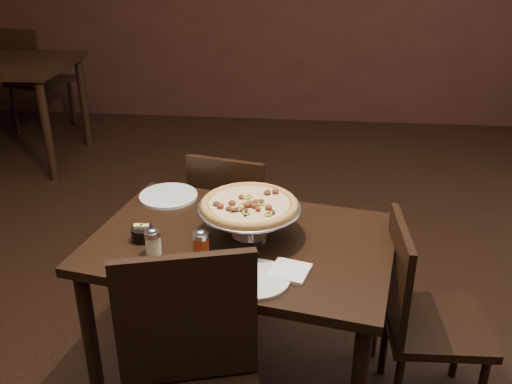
{
  "coord_description": "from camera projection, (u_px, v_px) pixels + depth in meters",
  "views": [
    {
      "loc": [
        0.33,
        -1.97,
        1.82
      ],
      "look_at": [
        0.14,
        -0.05,
        0.89
      ],
      "focal_mm": 40.0,
      "sensor_mm": 36.0,
      "label": 1
    }
  ],
  "objects": [
    {
      "name": "serving_spatula",
      "position": [
        252.0,
        212.0,
        2.1
      ],
      "size": [
        0.16,
        0.16,
        0.03
      ],
      "rotation": [
        0.0,
        0.0,
        -0.29
      ],
      "color": "silver",
      "rests_on": "pizza_stand"
    },
    {
      "name": "pizza_stand",
      "position": [
        249.0,
        205.0,
        2.14
      ],
      "size": [
        0.4,
        0.4,
        0.16
      ],
      "color": "silver",
      "rests_on": "dining_table"
    },
    {
      "name": "chair_far",
      "position": [
        234.0,
        220.0,
        2.86
      ],
      "size": [
        0.46,
        0.46,
        0.82
      ],
      "rotation": [
        0.0,
        0.0,
        2.91
      ],
      "color": "black",
      "rests_on": "ground"
    },
    {
      "name": "packet_caddy",
      "position": [
        142.0,
        233.0,
        2.16
      ],
      "size": [
        0.08,
        0.08,
        0.06
      ],
      "rotation": [
        0.0,
        0.0,
        0.22
      ],
      "color": "black",
      "rests_on": "dining_table"
    },
    {
      "name": "room",
      "position": [
        235.0,
        50.0,
        1.99
      ],
      "size": [
        6.04,
        7.04,
        2.84
      ],
      "color": "black",
      "rests_on": "ground"
    },
    {
      "name": "plate_near",
      "position": [
        255.0,
        279.0,
        1.93
      ],
      "size": [
        0.24,
        0.24,
        0.01
      ],
      "primitive_type": "cylinder",
      "color": "silver",
      "rests_on": "dining_table"
    },
    {
      "name": "dining_table",
      "position": [
        242.0,
        260.0,
        2.22
      ],
      "size": [
        1.26,
        0.95,
        0.71
      ],
      "rotation": [
        0.0,
        0.0,
        -0.19
      ],
      "color": "black",
      "rests_on": "ground"
    },
    {
      "name": "plate_left",
      "position": [
        168.0,
        196.0,
        2.51
      ],
      "size": [
        0.25,
        0.25,
        0.01
      ],
      "primitive_type": "cylinder",
      "color": "silver",
      "rests_on": "dining_table"
    },
    {
      "name": "parmesan_shaker",
      "position": [
        153.0,
        242.0,
        2.06
      ],
      "size": [
        0.06,
        0.06,
        0.1
      ],
      "color": "#F5EEBF",
      "rests_on": "dining_table"
    },
    {
      "name": "pepper_flake_shaker",
      "position": [
        201.0,
        244.0,
        2.05
      ],
      "size": [
        0.06,
        0.06,
        0.11
      ],
      "color": "maroon",
      "rests_on": "dining_table"
    },
    {
      "name": "napkin_stack",
      "position": [
        290.0,
        271.0,
        1.97
      ],
      "size": [
        0.16,
        0.16,
        0.01
      ],
      "primitive_type": "cube",
      "rotation": [
        0.0,
        0.0,
        -0.27
      ],
      "color": "white",
      "rests_on": "dining_table"
    },
    {
      "name": "bg_chair_far",
      "position": [
        33.0,
        76.0,
        5.16
      ],
      "size": [
        0.55,
        0.55,
        0.97
      ],
      "rotation": [
        0.0,
        0.0,
        2.89
      ],
      "color": "black",
      "rests_on": "ground"
    },
    {
      "name": "chair_side",
      "position": [
        421.0,
        312.0,
        2.19
      ],
      "size": [
        0.4,
        0.4,
        0.82
      ],
      "rotation": [
        0.0,
        0.0,
        1.61
      ],
      "color": "black",
      "rests_on": "ground"
    }
  ]
}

